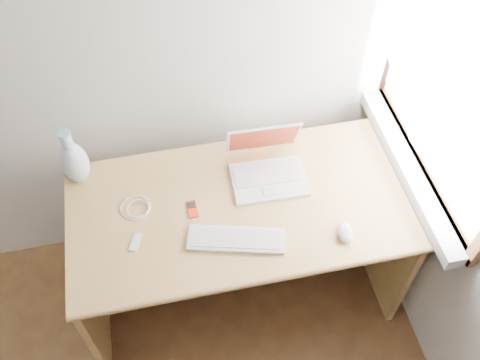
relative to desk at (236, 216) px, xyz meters
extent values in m
cube|color=white|center=(0.79, -0.07, 0.79)|extent=(0.01, 0.90, 1.00)
cube|color=gray|center=(0.74, -0.07, 0.26)|extent=(0.10, 0.96, 0.06)
cube|color=white|center=(0.72, -0.07, 0.82)|extent=(0.02, 0.84, 0.92)
cube|color=tan|center=(0.00, -0.08, 0.20)|extent=(1.42, 0.71, 0.03)
cube|color=tan|center=(-0.69, -0.08, -0.17)|extent=(0.03, 0.67, 0.72)
cube|color=tan|center=(0.69, -0.08, -0.17)|extent=(0.03, 0.67, 0.72)
cube|color=tan|center=(0.00, 0.26, -0.05)|extent=(1.36, 0.03, 0.48)
cube|color=white|center=(0.14, 0.01, 0.22)|extent=(0.32, 0.23, 0.02)
cube|color=white|center=(0.14, 0.01, 0.23)|extent=(0.29, 0.13, 0.00)
cube|color=white|center=(0.14, 0.12, 0.33)|extent=(0.32, 0.09, 0.20)
cube|color=#992810|center=(0.14, 0.12, 0.33)|extent=(0.29, 0.08, 0.18)
cube|color=white|center=(-0.05, -0.25, 0.22)|extent=(0.39, 0.21, 0.02)
cube|color=white|center=(-0.05, -0.25, 0.23)|extent=(0.36, 0.17, 0.00)
ellipsoid|color=white|center=(0.37, -0.32, 0.23)|extent=(0.07, 0.11, 0.03)
cube|color=#B4220C|center=(-0.20, -0.07, 0.22)|extent=(0.04, 0.09, 0.01)
cube|color=black|center=(-0.20, -0.07, 0.22)|extent=(0.03, 0.03, 0.00)
torus|color=white|center=(-0.42, -0.02, 0.22)|extent=(0.15, 0.15, 0.01)
cube|color=white|center=(-0.44, -0.18, 0.22)|extent=(0.06, 0.09, 0.01)
ellipsoid|color=silver|center=(-0.64, 0.18, 0.32)|extent=(0.11, 0.11, 0.22)
cylinder|color=silver|center=(-0.64, 0.18, 0.46)|extent=(0.05, 0.05, 0.09)
cylinder|color=#83BDD3|center=(-0.64, 0.18, 0.50)|extent=(0.05, 0.05, 0.01)
camera|label=1|loc=(-0.26, -1.33, 2.02)|focal=40.00mm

